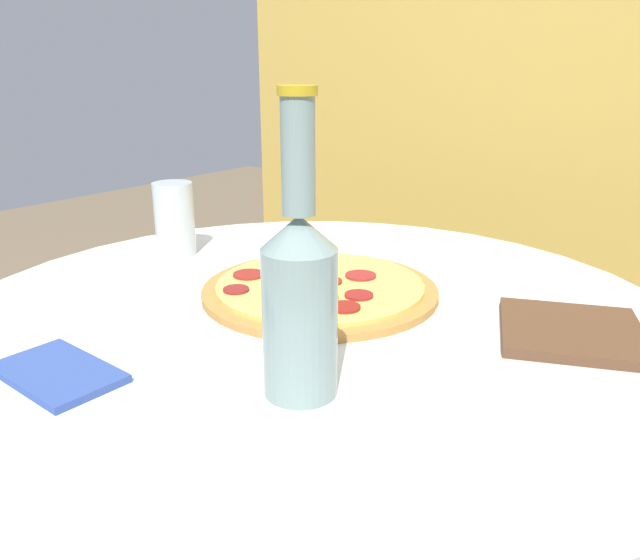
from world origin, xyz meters
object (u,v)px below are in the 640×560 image
Objects in this scene: beer_bottle at (300,293)px; drinking_glass at (175,219)px; pizza at (319,288)px; pizza_paddle at (594,334)px.

beer_bottle is 0.50m from drinking_glass.
pizza is 0.30m from drinking_glass.
beer_bottle is (0.15, -0.22, 0.09)m from pizza.
pizza_paddle is 2.49× the size of drinking_glass.
drinking_glass is (-0.63, -0.07, 0.05)m from pizza_paddle.
beer_bottle is at bearing -55.99° from pizza.
pizza_paddle is 0.64m from drinking_glass.
pizza reaches higher than pizza_paddle.
beer_bottle is at bearing -145.53° from pizza_paddle.
pizza_paddle is at bearing 6.72° from drinking_glass.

